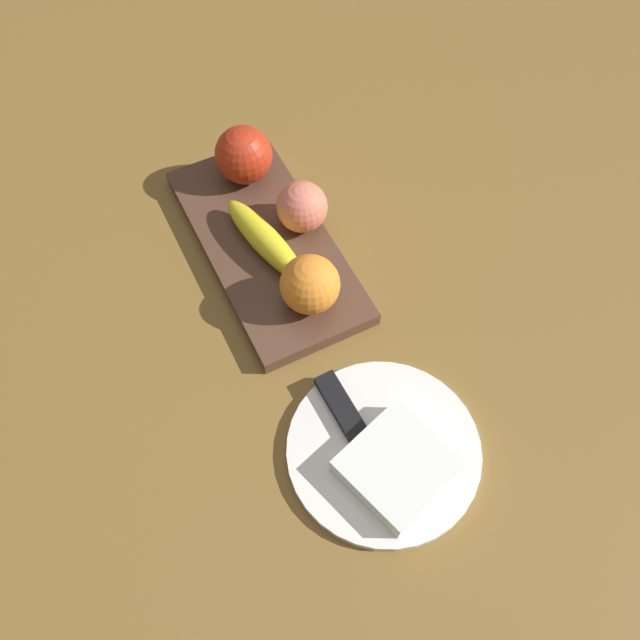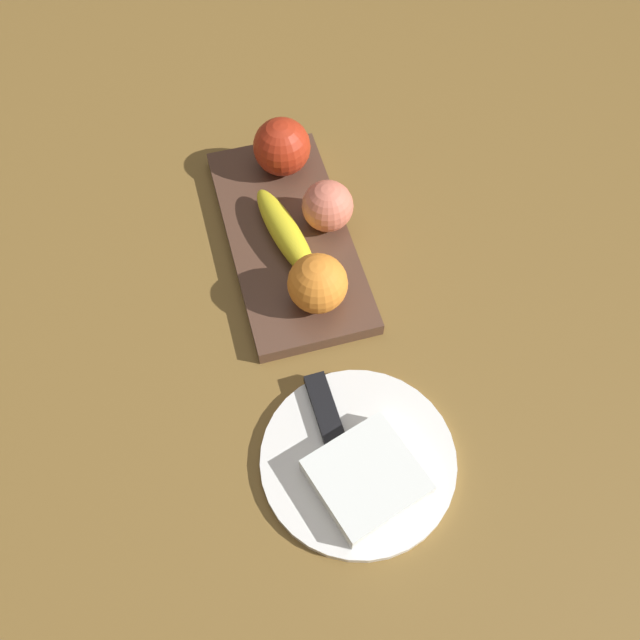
# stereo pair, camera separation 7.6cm
# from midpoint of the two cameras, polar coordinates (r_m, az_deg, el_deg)

# --- Properties ---
(ground_plane) EXTENTS (2.40, 2.40, 0.00)m
(ground_plane) POSITION_cam_midpoint_polar(r_m,az_deg,el_deg) (0.91, -1.35, 8.58)
(ground_plane) COLOR brown
(fruit_tray) EXTENTS (0.33, 0.15, 0.02)m
(fruit_tray) POSITION_cam_midpoint_polar(r_m,az_deg,el_deg) (0.88, -0.22, 6.83)
(fruit_tray) COLOR #533628
(fruit_tray) RESTS_ON ground_plane
(apple) EXTENTS (0.08, 0.08, 0.08)m
(apple) POSITION_cam_midpoint_polar(r_m,az_deg,el_deg) (0.91, -0.82, 14.33)
(apple) COLOR #AE2B15
(apple) RESTS_ON fruit_tray
(banana) EXTENTS (0.16, 0.07, 0.04)m
(banana) POSITION_cam_midpoint_polar(r_m,az_deg,el_deg) (0.85, -0.28, 7.23)
(banana) COLOR yellow
(banana) RESTS_ON fruit_tray
(orange_near_apple) EXTENTS (0.07, 0.07, 0.07)m
(orange_near_apple) POSITION_cam_midpoint_polar(r_m,az_deg,el_deg) (0.78, 2.58, 2.89)
(orange_near_apple) COLOR orange
(orange_near_apple) RESTS_ON fruit_tray
(peach) EXTENTS (0.07, 0.07, 0.07)m
(peach) POSITION_cam_midpoint_polar(r_m,az_deg,el_deg) (0.85, 3.22, 9.45)
(peach) COLOR #DB7058
(peach) RESTS_ON fruit_tray
(dinner_plate) EXTENTS (0.21, 0.21, 0.01)m
(dinner_plate) POSITION_cam_midpoint_polar(r_m,az_deg,el_deg) (0.74, 6.25, -11.99)
(dinner_plate) COLOR white
(dinner_plate) RESTS_ON ground_plane
(folded_napkin) EXTENTS (0.13, 0.13, 0.03)m
(folded_napkin) POSITION_cam_midpoint_polar(r_m,az_deg,el_deg) (0.72, 7.08, -13.43)
(folded_napkin) COLOR white
(folded_napkin) RESTS_ON dinner_plate
(knife) EXTENTS (0.18, 0.03, 0.01)m
(knife) POSITION_cam_midpoint_polar(r_m,az_deg,el_deg) (0.74, 3.78, -9.07)
(knife) COLOR silver
(knife) RESTS_ON dinner_plate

